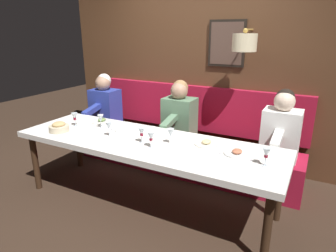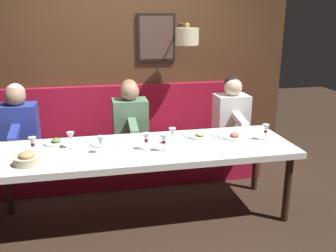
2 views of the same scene
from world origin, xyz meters
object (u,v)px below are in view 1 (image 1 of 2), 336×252
diner_middle (105,103)px  wine_glass_5 (266,153)px  dining_table (145,146)px  wine_glass_2 (151,137)px  diner_near (179,113)px  wine_glass_3 (171,133)px  diner_nearest (281,127)px  wine_glass_4 (101,119)px  bread_bowl (59,127)px  wine_glass_0 (75,117)px  wine_glass_6 (142,132)px  wine_glass_1 (109,126)px

diner_middle → wine_glass_5: 2.65m
dining_table → wine_glass_2: 0.28m
diner_near → wine_glass_3: size_ratio=4.82×
diner_nearest → wine_glass_4: diner_nearest is taller
diner_middle → bread_bowl: diner_middle is taller
diner_middle → wine_glass_2: bearing=-125.9°
dining_table → diner_nearest: (0.88, -1.22, 0.13)m
wine_glass_0 → wine_glass_3: (0.02, -1.28, 0.00)m
dining_table → wine_glass_3: bearing=-83.9°
diner_middle → wine_glass_6: (-0.96, -1.27, 0.04)m
diner_near → wine_glass_5: bearing=-126.4°
dining_table → wine_glass_2: bearing=-132.5°
wine_glass_1 → wine_glass_4: bearing=56.0°
diner_middle → diner_nearest: bearing=-90.0°
diner_near → wine_glass_1: 1.03m
wine_glass_0 → wine_glass_6: bearing=-95.3°
dining_table → wine_glass_6: size_ratio=17.44×
wine_glass_0 → wine_glass_3: bearing=-89.3°
wine_glass_0 → wine_glass_3: 1.28m
wine_glass_5 → wine_glass_3: bearing=85.8°
diner_near → wine_glass_0: size_ratio=4.82×
wine_glass_6 → bread_bowl: 1.03m
wine_glass_5 → diner_near: bearing=53.6°
diner_middle → wine_glass_0: bearing=-162.9°
wine_glass_1 → wine_glass_4: size_ratio=1.00×
wine_glass_0 → wine_glass_3: same height
diner_nearest → diner_near: bearing=90.0°
wine_glass_4 → bread_bowl: 0.47m
wine_glass_3 → wine_glass_6: bearing=111.9°
wine_glass_3 → wine_glass_0: bearing=90.7°
diner_near → wine_glass_0: (-0.87, 0.96, 0.04)m
diner_nearest → wine_glass_0: bearing=111.4°
wine_glass_1 → wine_glass_3: bearing=-80.5°
dining_table → wine_glass_1: 0.45m
diner_middle → wine_glass_2: size_ratio=4.82×
wine_glass_1 → wine_glass_4: 0.32m
diner_nearest → wine_glass_3: size_ratio=4.82×
diner_nearest → wine_glass_6: bearing=128.5°
diner_nearest → wine_glass_3: 1.27m
wine_glass_6 → wine_glass_3: bearing=-68.1°
diner_nearest → wine_glass_1: bearing=120.8°
dining_table → wine_glass_6: (-0.08, -0.01, 0.17)m
wine_glass_2 → wine_glass_3: size_ratio=1.00×
diner_nearest → dining_table: bearing=125.9°
wine_glass_3 → wine_glass_4: (0.07, 0.95, 0.00)m
dining_table → wine_glass_0: (0.01, 0.99, 0.17)m
diner_middle → wine_glass_3: diner_middle is taller
dining_table → wine_glass_3: wine_glass_3 is taller
wine_glass_2 → wine_glass_5: size_ratio=1.00×
diner_nearest → diner_middle: size_ratio=1.00×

